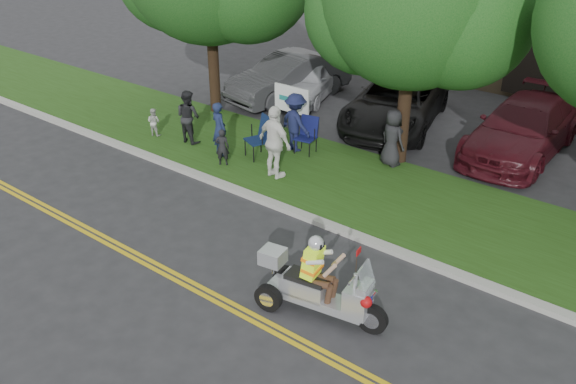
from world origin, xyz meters
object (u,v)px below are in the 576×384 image
Objects in this scene: parked_car_far_left at (309,79)px; spectator_adult_right at (275,142)px; parked_car_left at (289,77)px; lawn_chair_a at (261,134)px; parked_car_mid at (396,103)px; lawn_chair_b at (307,132)px; spectator_adult_mid at (188,116)px; spectator_adult_left at (219,129)px; trike_scooter at (317,287)px; parked_car_right at (523,129)px.

spectator_adult_right is at bearing -77.59° from parked_car_far_left.
parked_car_far_left is 0.76m from parked_car_left.
lawn_chair_a is at bearing -24.41° from spectator_adult_right.
parked_car_mid is (4.40, -0.02, -0.03)m from parked_car_left.
lawn_chair_b is at bearing -70.77° from parked_car_far_left.
spectator_adult_right reaches higher than lawn_chair_b.
lawn_chair_b is at bearing -153.19° from spectator_adult_mid.
spectator_adult_left reaches higher than lawn_chair_a.
trike_scooter is 5.70m from spectator_adult_right.
spectator_adult_mid is 0.29× the size of parked_car_mid.
parked_car_left is 4.40m from parked_car_mid.
trike_scooter reaches higher than parked_car_right.
trike_scooter is 0.52× the size of parked_car_left.
spectator_adult_mid is at bearing -163.03° from lawn_chair_b.
spectator_adult_mid is at bearing -145.43° from lawn_chair_a.
lawn_chair_b is 5.23m from parked_car_far_left.
spectator_adult_left reaches higher than lawn_chair_b.
parked_car_right is (4.02, 0.25, 0.01)m from parked_car_mid.
parked_car_left is (-8.05, 9.44, 0.22)m from trike_scooter.
parked_car_mid reaches higher than lawn_chair_a.
lawn_chair_b is (0.81, 1.09, -0.08)m from lawn_chair_a.
parked_car_far_left is (-7.55, 10.00, 0.12)m from trike_scooter.
parked_car_far_left is at bearing -62.86° from spectator_adult_left.
parked_car_left is at bearing 142.86° from lawn_chair_a.
lawn_chair_b is 0.67× the size of spectator_adult_left.
spectator_adult_right is 0.48× the size of parked_car_far_left.
parked_car_left is at bearing 124.91° from lawn_chair_b.
spectator_adult_left is at bearing -62.50° from parked_car_left.
spectator_adult_left is (-6.32, 4.03, 0.31)m from trike_scooter.
parked_car_right is (4.85, 3.90, 0.09)m from lawn_chair_b.
parked_car_far_left is at bearing 135.79° from lawn_chair_a.
spectator_adult_mid is at bearing -146.17° from parked_car_right.
lawn_chair_b is at bearing -117.70° from parked_car_mid.
spectator_adult_right is at bearing -110.01° from parked_car_mid.
parked_car_mid is at bearing 101.96° from trike_scooter.
trike_scooter is at bearing -92.52° from parked_car_right.
parked_car_left is at bearing -85.84° from spectator_adult_mid.
spectator_adult_left is at bearing -131.24° from parked_car_mid.
parked_car_right is (6.68, 5.63, -0.10)m from spectator_adult_left.
spectator_adult_right is (-4.15, 3.88, 0.51)m from trike_scooter.
spectator_adult_mid is 0.81× the size of spectator_adult_right.
spectator_adult_right is at bearing -128.32° from parked_car_right.
parked_car_right is at bearing 64.27° from lawn_chair_a.
spectator_adult_right is at bearing -168.55° from spectator_adult_left.
lawn_chair_a is 1.36m from lawn_chair_b.
spectator_adult_left is 0.38× the size of parked_car_far_left.
spectator_adult_mid reaches higher than lawn_chair_b.
lawn_chair_a is 0.21× the size of parked_car_mid.
spectator_adult_mid is 6.64m from parked_car_mid.
lawn_chair_a is 5.78m from parked_car_far_left.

